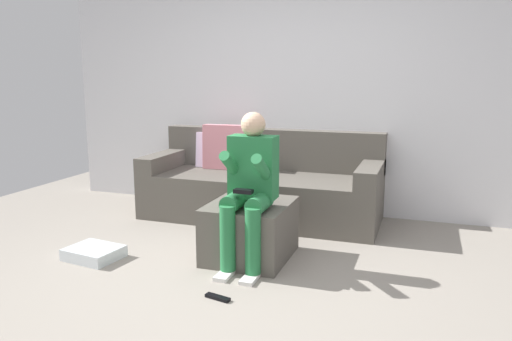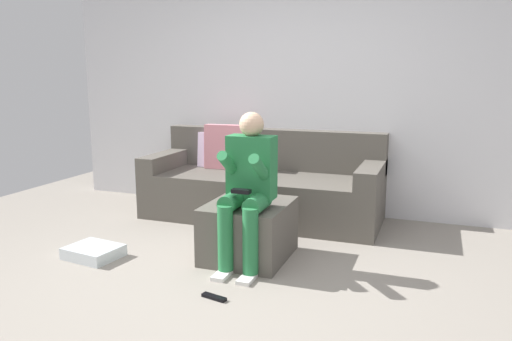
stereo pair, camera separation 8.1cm
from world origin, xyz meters
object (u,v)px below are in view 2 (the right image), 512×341
at_px(ottoman, 249,230).
at_px(storage_bin, 94,252).
at_px(couch_sectional, 262,186).
at_px(person_seated, 247,184).
at_px(remote_near_ottoman, 214,297).

xyz_separation_m(ottoman, storage_bin, (-1.17, -0.44, -0.18)).
bearing_deg(couch_sectional, person_seated, -74.99).
height_order(ottoman, person_seated, person_seated).
bearing_deg(remote_near_ottoman, couch_sectional, 113.06).
xyz_separation_m(ottoman, remote_near_ottoman, (0.06, -0.79, -0.21)).
bearing_deg(person_seated, ottoman, 107.57).
height_order(couch_sectional, ottoman, couch_sectional).
distance_m(ottoman, remote_near_ottoman, 0.82).
relative_size(couch_sectional, storage_bin, 5.83).
xyz_separation_m(couch_sectional, person_seated, (0.35, -1.31, 0.32)).
relative_size(ottoman, storage_bin, 1.73).
relative_size(couch_sectional, person_seated, 2.02).
relative_size(person_seated, storage_bin, 2.89).
height_order(person_seated, storage_bin, person_seated).
distance_m(storage_bin, remote_near_ottoman, 1.28).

